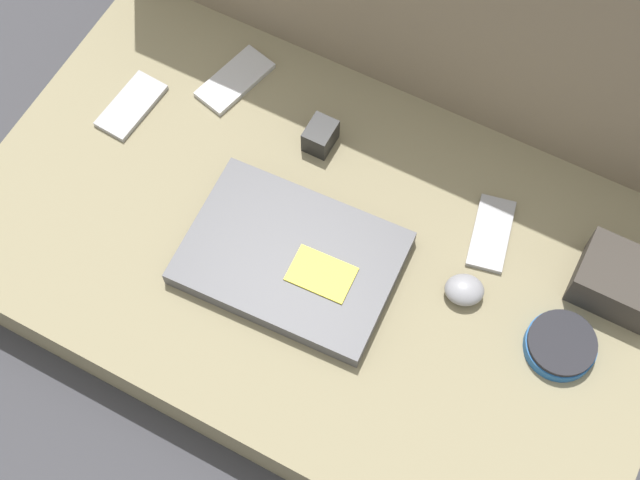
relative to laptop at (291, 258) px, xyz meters
name	(u,v)px	position (x,y,z in m)	size (l,w,h in m)	color
ground_plane	(320,273)	(0.02, 0.04, -0.12)	(8.00, 8.00, 0.00)	#38383D
couch_seat	(320,260)	(0.02, 0.04, -0.07)	(1.04, 0.61, 0.10)	#847A5B
laptop	(291,258)	(0.00, 0.00, 0.00)	(0.31, 0.23, 0.03)	#47474C
computer_mouse	(464,290)	(0.24, 0.07, 0.00)	(0.07, 0.06, 0.03)	gray
speaker_puck	(561,345)	(0.39, 0.06, 0.00)	(0.10, 0.10, 0.03)	#1E569E
phone_silver	(491,233)	(0.24, 0.18, -0.01)	(0.08, 0.13, 0.01)	#99999E
phone_black	(235,80)	(-0.23, 0.24, -0.01)	(0.09, 0.14, 0.01)	#B7B7BC
phone_small	(131,106)	(-0.35, 0.12, -0.01)	(0.07, 0.12, 0.01)	#99999E
camera_pouch	(621,281)	(0.43, 0.18, 0.02)	(0.12, 0.10, 0.07)	#38332D
charger_brick	(320,136)	(-0.06, 0.20, 0.01)	(0.04, 0.05, 0.04)	black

